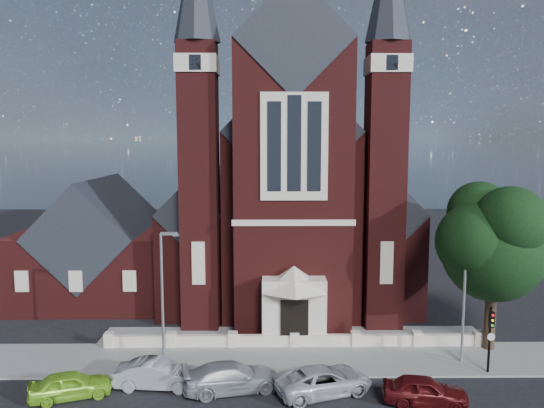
{
  "coord_description": "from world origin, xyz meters",
  "views": [
    {
      "loc": [
        -1.79,
        -26.57,
        13.52
      ],
      "look_at": [
        -1.4,
        12.0,
        8.75
      ],
      "focal_mm": 35.0,
      "sensor_mm": 36.0,
      "label": 1
    }
  ],
  "objects": [
    {
      "name": "car_white_suv",
      "position": [
        1.22,
        0.24,
        0.73
      ],
      "size": [
        5.78,
        4.04,
        1.47
      ],
      "primitive_type": "imported",
      "rotation": [
        0.0,
        0.0,
        1.91
      ],
      "color": "silver",
      "rests_on": "ground"
    },
    {
      "name": "street_lamp_left",
      "position": [
        -7.91,
        4.0,
        4.6
      ],
      "size": [
        1.16,
        0.22,
        8.09
      ],
      "color": "gray",
      "rests_on": "ground"
    },
    {
      "name": "church",
      "position": [
        -0.0,
        22.94,
        8.19
      ],
      "size": [
        20.01,
        34.9,
        29.2
      ],
      "color": "#4B1514",
      "rests_on": "ground"
    },
    {
      "name": "pavement_strip",
      "position": [
        0.0,
        4.5,
        0.0
      ],
      "size": [
        60.0,
        5.0,
        0.12
      ],
      "primitive_type": "cube",
      "color": "slate",
      "rests_on": "ground"
    },
    {
      "name": "traffic_signal",
      "position": [
        11.0,
        2.43,
        2.58
      ],
      "size": [
        0.28,
        0.42,
        4.0
      ],
      "color": "black",
      "rests_on": "ground"
    },
    {
      "name": "forecourt_paving",
      "position": [
        0.0,
        8.5,
        0.0
      ],
      "size": [
        26.0,
        3.0,
        0.14
      ],
      "primitive_type": "cube",
      "color": "slate",
      "rests_on": "ground"
    },
    {
      "name": "parish_hall",
      "position": [
        -16.0,
        18.0,
        4.01
      ],
      "size": [
        12.0,
        12.2,
        10.24
      ],
      "color": "#4B1514",
      "rests_on": "ground"
    },
    {
      "name": "street_lamp_right",
      "position": [
        10.09,
        4.0,
        4.6
      ],
      "size": [
        1.16,
        0.22,
        8.09
      ],
      "color": "gray",
      "rests_on": "ground"
    },
    {
      "name": "ground",
      "position": [
        0.0,
        15.0,
        0.0
      ],
      "size": [
        120.0,
        120.0,
        0.0
      ],
      "primitive_type": "plane",
      "color": "black",
      "rests_on": "ground"
    },
    {
      "name": "car_dark_red",
      "position": [
        6.29,
        -0.96,
        0.73
      ],
      "size": [
        4.51,
        2.38,
        1.46
      ],
      "primitive_type": "imported",
      "rotation": [
        0.0,
        0.0,
        1.41
      ],
      "color": "#4D0D0F",
      "rests_on": "ground"
    },
    {
      "name": "street_tree",
      "position": [
        12.6,
        5.71,
        6.96
      ],
      "size": [
        6.4,
        6.6,
        10.7
      ],
      "color": "black",
      "rests_on": "ground"
    },
    {
      "name": "forecourt_wall",
      "position": [
        0.0,
        6.5,
        0.0
      ],
      "size": [
        24.0,
        0.4,
        0.9
      ],
      "primitive_type": "cube",
      "color": "beige",
      "rests_on": "ground"
    },
    {
      "name": "car_silver_a",
      "position": [
        -7.76,
        0.99,
        0.76
      ],
      "size": [
        4.71,
        1.9,
        1.52
      ],
      "primitive_type": "imported",
      "rotation": [
        0.0,
        0.0,
        1.51
      ],
      "color": "#9FA1A6",
      "rests_on": "ground"
    },
    {
      "name": "car_lime_van",
      "position": [
        -12.08,
        -0.12,
        0.71
      ],
      "size": [
        4.49,
        2.97,
        1.42
      ],
      "primitive_type": "imported",
      "rotation": [
        0.0,
        0.0,
        1.91
      ],
      "color": "#8CCE29",
      "rests_on": "ground"
    },
    {
      "name": "car_silver_b",
      "position": [
        -3.68,
        0.59,
        0.77
      ],
      "size": [
        5.65,
        3.36,
        1.54
      ],
      "primitive_type": "imported",
      "rotation": [
        0.0,
        0.0,
        1.81
      ],
      "color": "#97989E",
      "rests_on": "ground"
    }
  ]
}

